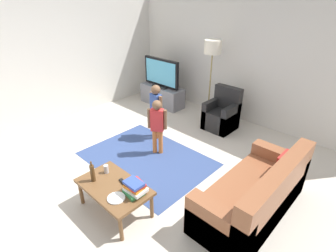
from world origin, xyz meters
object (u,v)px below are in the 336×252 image
at_px(floor_lamp, 212,51).
at_px(coffee_table, 114,189).
at_px(tv_stand, 162,96).
at_px(child_near_tv, 156,107).
at_px(couch, 257,197).
at_px(armchair, 222,115).
at_px(tv, 161,73).
at_px(child_center, 157,122).
at_px(soda_can, 106,169).
at_px(tv_remote, 123,182).
at_px(bottle, 93,173).
at_px(book_stack, 135,188).
at_px(plate, 116,198).

distance_m(floor_lamp, coffee_table, 3.54).
xyz_separation_m(tv_stand, floor_lamp, (1.35, 0.15, 1.30)).
relative_size(floor_lamp, child_near_tv, 1.60).
bearing_deg(couch, armchair, 133.54).
height_order(tv, couch, tv).
bearing_deg(tv_stand, coffee_table, -54.97).
relative_size(tv, child_near_tv, 0.99).
height_order(floor_lamp, child_center, floor_lamp).
relative_size(armchair, child_center, 0.87).
height_order(floor_lamp, soda_can, floor_lamp).
bearing_deg(tv_remote, child_near_tv, 134.69).
relative_size(tv, couch, 0.61).
bearing_deg(couch, child_near_tv, 167.34).
relative_size(couch, child_near_tv, 1.62).
distance_m(floor_lamp, soda_can, 3.36).
xyz_separation_m(child_center, tv_remote, (0.66, -1.28, -0.20)).
height_order(child_near_tv, coffee_table, child_near_tv).
bearing_deg(soda_can, tv_remote, 3.27).
bearing_deg(coffee_table, bottle, -156.80).
relative_size(child_center, tv_remote, 6.11).
height_order(child_near_tv, bottle, child_near_tv).
bearing_deg(child_center, armchair, 79.74).
distance_m(tv_stand, soda_can, 3.54).
xyz_separation_m(floor_lamp, book_stack, (1.13, -3.14, -1.03)).
bearing_deg(book_stack, tv_remote, 175.68).
bearing_deg(plate, bottle, 180.00).
xyz_separation_m(tv_stand, armchair, (1.86, -0.04, 0.05)).
bearing_deg(bottle, tv, 120.60).
bearing_deg(plate, armchair, 99.48).
height_order(tv, bottle, tv).
distance_m(tv_stand, tv_remote, 3.71).
height_order(armchair, soda_can, armchair).
height_order(tv, book_stack, tv).
height_order(coffee_table, bottle, bottle).
height_order(couch, child_center, child_center).
bearing_deg(plate, floor_lamp, 107.08).
height_order(armchair, child_center, child_center).
height_order(book_stack, soda_can, book_stack).
distance_m(tv, child_near_tv, 1.71).
bearing_deg(tv_stand, soda_can, -58.03).
bearing_deg(bottle, book_stack, 20.35).
bearing_deg(tv_remote, armchair, 108.53).
relative_size(book_stack, plate, 1.26).
bearing_deg(child_center, floor_lamp, 96.33).
bearing_deg(book_stack, coffee_table, -162.28).
distance_m(armchair, tv_remote, 2.96).
height_order(book_stack, bottle, bottle).
relative_size(couch, plate, 8.18).
bearing_deg(tv, bottle, -59.40).
relative_size(couch, book_stack, 6.50).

